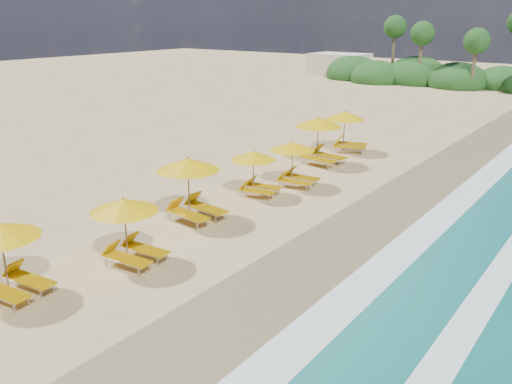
# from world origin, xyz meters

# --- Properties ---
(ground) EXTENTS (160.00, 160.00, 0.00)m
(ground) POSITION_xyz_m (0.00, 0.00, 0.00)
(ground) COLOR tan
(ground) RESTS_ON ground
(wet_sand) EXTENTS (4.00, 160.00, 0.01)m
(wet_sand) POSITION_xyz_m (4.00, 0.00, 0.01)
(wet_sand) COLOR olive
(wet_sand) RESTS_ON ground
(surf_foam) EXTENTS (4.00, 160.00, 0.01)m
(surf_foam) POSITION_xyz_m (6.70, 0.00, 0.03)
(surf_foam) COLOR white
(surf_foam) RESTS_ON ground
(station_1) EXTENTS (2.53, 2.38, 2.18)m
(station_1) POSITION_xyz_m (-2.19, -8.50, 1.22)
(station_1) COLOR olive
(station_1) RESTS_ON ground
(station_2) EXTENTS (2.46, 2.31, 2.17)m
(station_2) POSITION_xyz_m (-1.11, -5.13, 1.22)
(station_2) COLOR olive
(station_2) RESTS_ON ground
(station_3) EXTENTS (2.79, 2.61, 2.46)m
(station_3) POSITION_xyz_m (-2.13, -1.18, 1.38)
(station_3) COLOR olive
(station_3) RESTS_ON ground
(station_4) EXTENTS (2.43, 2.33, 2.01)m
(station_4) POSITION_xyz_m (-1.89, 2.61, 1.12)
(station_4) COLOR olive
(station_4) RESTS_ON ground
(station_5) EXTENTS (2.42, 2.28, 2.10)m
(station_5) POSITION_xyz_m (-1.28, 4.76, 1.17)
(station_5) COLOR olive
(station_5) RESTS_ON ground
(station_6) EXTENTS (2.89, 2.72, 2.52)m
(station_6) POSITION_xyz_m (-2.25, 8.74, 1.41)
(station_6) COLOR olive
(station_6) RESTS_ON ground
(station_7) EXTENTS (3.01, 2.95, 2.35)m
(station_7) POSITION_xyz_m (-2.43, 12.08, 1.32)
(station_7) COLOR olive
(station_7) RESTS_ON ground
(treeline) EXTENTS (25.80, 8.80, 9.74)m
(treeline) POSITION_xyz_m (-9.94, 45.51, 1.00)
(treeline) COLOR #163D14
(treeline) RESTS_ON ground
(beach_building) EXTENTS (7.00, 5.00, 2.80)m
(beach_building) POSITION_xyz_m (-22.00, 48.00, 1.40)
(beach_building) COLOR beige
(beach_building) RESTS_ON ground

